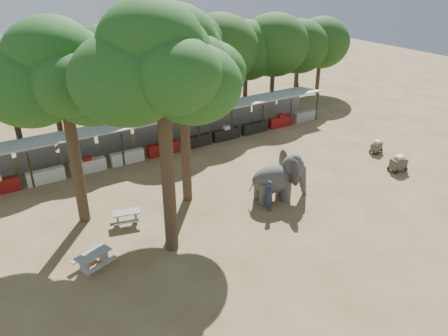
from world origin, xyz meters
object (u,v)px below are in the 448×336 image
yard_tree_back (178,58)px  picnic_table_far (127,216)px  yard_tree_left (58,75)px  cart_back (377,147)px  yard_tree_center (156,67)px  picnic_table_near (94,258)px  elephant (280,178)px  cart_front (398,163)px  handler (270,195)px

yard_tree_back → picnic_table_far: 9.02m
yard_tree_left → cart_back: 22.99m
yard_tree_left → yard_tree_center: yard_tree_center is taller
yard_tree_center → picnic_table_near: yard_tree_center is taller
yard_tree_back → picnic_table_far: (-3.98, -0.79, -8.06)m
yard_tree_left → elephant: size_ratio=2.90×
yard_tree_center → elephant: size_ratio=3.17×
cart_back → elephant: bearing=172.5°
yard_tree_center → picnic_table_far: bearing=107.0°
yard_tree_center → cart_front: (17.25, -0.47, -8.64)m
yard_tree_left → elephant: yard_tree_left is taller
elephant → picnic_table_near: elephant is taller
yard_tree_center → yard_tree_back: (3.00, 4.00, -0.67)m
elephant → picnic_table_far: elephant is taller
yard_tree_center → yard_tree_left: bearing=121.0°
cart_front → cart_back: 3.19m
handler → elephant: bearing=-31.5°
yard_tree_back → yard_tree_center: bearing=-126.9°
yard_tree_center → elephant: (7.92, 0.94, -7.80)m
yard_tree_back → cart_back: bearing=-5.7°
yard_tree_center → handler: (6.59, 0.15, -8.26)m
yard_tree_left → cart_back: bearing=-6.7°
handler → cart_front: handler is taller
yard_tree_center → cart_front: size_ratio=9.50×
picnic_table_near → elephant: bearing=-16.5°
handler → picnic_table_far: 8.18m
picnic_table_far → cart_back: size_ratio=1.55×
yard_tree_left → yard_tree_back: (6.00, -1.00, 0.34)m
yard_tree_left → picnic_table_near: (-0.69, -4.64, -7.67)m
cart_front → cart_back: cart_front is taller
elephant → handler: elephant is taller
yard_tree_back → picnic_table_near: (-6.69, -3.64, -8.01)m
cart_front → yard_tree_left: bearing=172.2°
picnic_table_far → cart_back: (19.49, -0.74, -0.00)m
elephant → picnic_table_far: bearing=-179.6°
yard_tree_center → elephant: 11.15m
yard_tree_left → cart_front: (20.25, -5.47, -7.63)m
elephant → picnic_table_far: (-8.89, 2.27, -0.93)m
yard_tree_back → handler: size_ratio=5.96×
yard_tree_center → picnic_table_near: size_ratio=5.93×
yard_tree_back → cart_back: 17.54m
elephant → cart_front: size_ratio=3.00×
picnic_table_near → handler: bearing=-20.5°
elephant → cart_front: (9.33, -1.41, -0.84)m
yard_tree_left → handler: yard_tree_left is taller
yard_tree_center → yard_tree_back: yard_tree_center is taller
yard_tree_center → picnic_table_near: (-3.69, 0.36, -8.67)m
picnic_table_far → yard_tree_left: bearing=152.8°
yard_tree_back → cart_front: 16.93m
handler → picnic_table_far: size_ratio=1.08×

